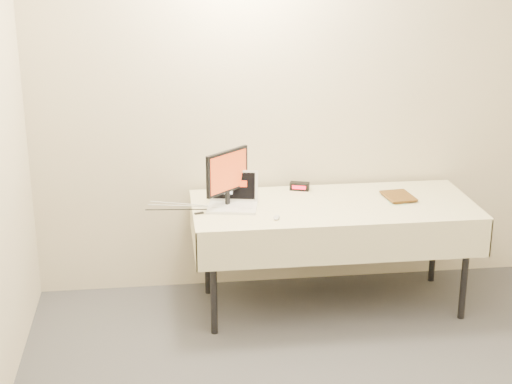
{
  "coord_description": "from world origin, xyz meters",
  "views": [
    {
      "loc": [
        -1.11,
        -2.71,
        2.46
      ],
      "look_at": [
        -0.52,
        1.99,
        0.86
      ],
      "focal_mm": 55.0,
      "sensor_mm": 36.0,
      "label": 1
    }
  ],
  "objects": [
    {
      "name": "monitor",
      "position": [
        -0.7,
        2.07,
        0.96
      ],
      "size": [
        0.29,
        0.27,
        0.38
      ],
      "rotation": [
        0.0,
        0.0,
        0.74
      ],
      "color": "black",
      "rests_on": "table"
    },
    {
      "name": "clicker",
      "position": [
        -0.42,
        1.81,
        0.75
      ],
      "size": [
        0.06,
        0.09,
        0.02
      ],
      "primitive_type": "ellipsoid",
      "rotation": [
        0.0,
        0.0,
        -0.29
      ],
      "color": "silver",
      "rests_on": "table"
    },
    {
      "name": "table",
      "position": [
        0.0,
        2.05,
        0.68
      ],
      "size": [
        1.86,
        0.81,
        0.74
      ],
      "color": "black",
      "rests_on": "ground"
    },
    {
      "name": "alarm_clock",
      "position": [
        -0.17,
        2.35,
        0.77
      ],
      "size": [
        0.14,
        0.09,
        0.06
      ],
      "rotation": [
        0.0,
        0.0,
        -0.32
      ],
      "color": "black",
      "rests_on": "table"
    },
    {
      "name": "laptop",
      "position": [
        -0.66,
        2.08,
        0.79
      ],
      "size": [
        0.36,
        0.31,
        0.22
      ],
      "rotation": [
        0.0,
        0.0,
        -0.19
      ],
      "color": "white",
      "rests_on": "table"
    },
    {
      "name": "usb_dongle",
      "position": [
        -0.89,
        1.96,
        0.74
      ],
      "size": [
        0.06,
        0.03,
        0.01
      ],
      "primitive_type": "cube",
      "rotation": [
        0.0,
        0.0,
        0.29
      ],
      "color": "black",
      "rests_on": "table"
    },
    {
      "name": "book",
      "position": [
        0.37,
        2.09,
        0.86
      ],
      "size": [
        0.18,
        0.04,
        0.24
      ],
      "primitive_type": "imported",
      "rotation": [
        0.0,
        0.0,
        0.11
      ],
      "color": "#935F1A",
      "rests_on": "table"
    },
    {
      "name": "paper_form",
      "position": [
        0.43,
        2.1,
        0.74
      ],
      "size": [
        0.14,
        0.29,
        0.0
      ],
      "primitive_type": "cube",
      "rotation": [
        0.0,
        0.0,
        -0.11
      ],
      "color": "#B6DAAD",
      "rests_on": "table"
    },
    {
      "name": "back_wall",
      "position": [
        0.0,
        2.5,
        1.35
      ],
      "size": [
        4.0,
        0.1,
        2.7
      ],
      "primitive_type": "cube",
      "color": "beige",
      "rests_on": "ground"
    }
  ]
}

